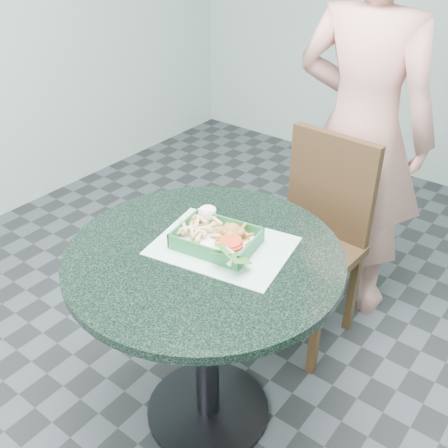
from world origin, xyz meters
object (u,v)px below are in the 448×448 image
Objects in this scene: food_basket at (216,246)px; crab_sandwich at (232,241)px; diner_person at (366,101)px; cafe_table at (205,298)px; dining_chair at (316,229)px; sauce_ramekin at (214,217)px.

crab_sandwich is at bearing 20.34° from food_basket.
food_basket is (-0.05, -0.94, -0.24)m from diner_person.
diner_person is at bearing 86.77° from cafe_table.
dining_chair is 0.57m from diner_person.
crab_sandwich is (-0.00, -0.92, -0.21)m from diner_person.
cafe_table is at bearing -127.51° from crab_sandwich.
food_basket is (0.01, 0.05, 0.19)m from cafe_table.
cafe_table is 3.51× the size of food_basket.
dining_chair is 0.67m from crab_sandwich.
diner_person is 7.88× the size of food_basket.
sauce_ramekin is at bearing 79.36° from diner_person.
cafe_table is 15.96× the size of sauce_ramekin.
cafe_table is at bearing -91.12° from dining_chair.
sauce_ramekin is (-0.14, 0.08, 0.00)m from crab_sandwich.
cafe_table is 0.19m from food_basket.
food_basket is at bearing -48.09° from sauce_ramekin.
crab_sandwich is at bearing -86.43° from dining_chair.
crab_sandwich reaches higher than cafe_table.
cafe_table is 1.09m from diner_person.
dining_chair reaches higher than food_basket.
food_basket is 4.54× the size of sauce_ramekin.
dining_chair is 8.06× the size of crab_sandwich.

